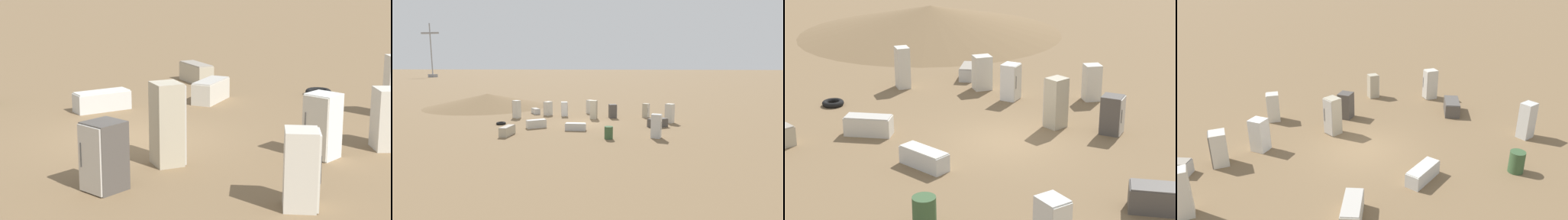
% 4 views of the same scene
% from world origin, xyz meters
% --- Properties ---
extents(ground_plane, '(1000.00, 1000.00, 0.00)m').
position_xyz_m(ground_plane, '(0.00, 0.00, 0.00)').
color(ground_plane, brown).
extents(discarded_fridge_0, '(1.76, 1.53, 0.72)m').
position_xyz_m(discarded_fridge_0, '(4.03, 3.02, 0.36)').
color(discarded_fridge_0, beige).
rests_on(discarded_fridge_0, ground_plane).
extents(discarded_fridge_1, '(0.80, 0.77, 1.47)m').
position_xyz_m(discarded_fridge_1, '(-5.67, -4.14, 0.74)').
color(discarded_fridge_1, '#B2A88E').
rests_on(discarded_fridge_1, ground_plane).
extents(discarded_fridge_2, '(0.91, 0.92, 1.54)m').
position_xyz_m(discarded_fridge_2, '(0.61, -5.98, 0.77)').
color(discarded_fridge_2, beige).
rests_on(discarded_fridge_2, ground_plane).
extents(discarded_fridge_3, '(0.96, 0.98, 1.52)m').
position_xyz_m(discarded_fridge_3, '(4.98, -3.89, 0.76)').
color(discarded_fridge_3, beige).
rests_on(discarded_fridge_3, ground_plane).
extents(discarded_fridge_4, '(0.85, 0.72, 1.81)m').
position_xyz_m(discarded_fridge_4, '(-6.15, 5.31, 0.90)').
color(discarded_fridge_4, silver).
rests_on(discarded_fridge_4, ground_plane).
extents(discarded_fridge_5, '(0.85, 0.86, 1.55)m').
position_xyz_m(discarded_fridge_5, '(3.07, -3.66, 0.77)').
color(discarded_fridge_5, white).
rests_on(discarded_fridge_5, ground_plane).
extents(discarded_fridge_6, '(0.90, 0.82, 1.85)m').
position_xyz_m(discarded_fridge_6, '(7.70, -1.61, 0.93)').
color(discarded_fridge_6, beige).
rests_on(discarded_fridge_6, ground_plane).
extents(discarded_fridge_8, '(0.72, 0.74, 1.91)m').
position_xyz_m(discarded_fridge_8, '(-0.32, -2.33, 0.95)').
color(discarded_fridge_8, '#B2A88E').
rests_on(discarded_fridge_8, ground_plane).
extents(discarded_fridge_9, '(0.95, 0.91, 1.83)m').
position_xyz_m(discarded_fridge_9, '(-7.81, -1.29, 0.91)').
color(discarded_fridge_9, beige).
rests_on(discarded_fridge_9, ground_plane).
extents(discarded_fridge_11, '(0.95, 0.89, 1.43)m').
position_xyz_m(discarded_fridge_11, '(-2.23, -3.22, 0.72)').
color(discarded_fridge_11, '#4C4742').
rests_on(discarded_fridge_11, ground_plane).
extents(discarded_fridge_12, '(1.76, 0.68, 0.62)m').
position_xyz_m(discarded_fridge_12, '(0.41, 3.54, 0.31)').
color(discarded_fridge_12, silver).
rests_on(discarded_fridge_12, ground_plane).
extents(discarded_fridge_13, '(1.87, 1.61, 0.76)m').
position_xyz_m(discarded_fridge_13, '(-6.55, 0.97, 0.38)').
color(discarded_fridge_13, '#4C4742').
rests_on(discarded_fridge_13, ground_plane).
extents(rusty_barrel, '(0.63, 0.63, 0.94)m').
position_xyz_m(rusty_barrel, '(-2.64, 6.18, 0.47)').
color(rusty_barrel, '#385633').
rests_on(rusty_barrel, ground_plane).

